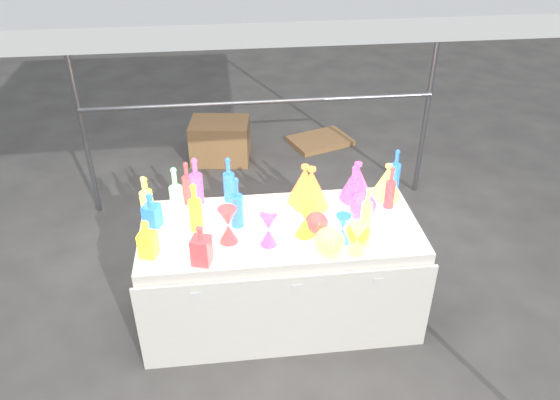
{
  "coord_description": "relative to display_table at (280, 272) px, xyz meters",
  "views": [
    {
      "loc": [
        -0.33,
        -2.86,
        2.8
      ],
      "look_at": [
        0.0,
        0.0,
        0.95
      ],
      "focal_mm": 35.0,
      "sensor_mm": 36.0,
      "label": 1
    }
  ],
  "objects": [
    {
      "name": "bottle_1",
      "position": [
        -0.31,
        0.36,
        0.54
      ],
      "size": [
        0.09,
        0.09,
        0.33
      ],
      "primitive_type": null,
      "rotation": [
        0.0,
        0.0,
        -0.24
      ],
      "color": "#1C9C52",
      "rests_on": "display_table"
    },
    {
      "name": "hourglass_5",
      "position": [
        0.36,
        -0.2,
        0.47
      ],
      "size": [
        0.11,
        0.11,
        0.2
      ],
      "primitive_type": null,
      "rotation": [
        0.0,
        0.0,
        -0.08
      ],
      "color": "#1C9C52",
      "rests_on": "display_table"
    },
    {
      "name": "bottle_8",
      "position": [
        0.86,
        0.37,
        0.53
      ],
      "size": [
        0.09,
        0.09,
        0.32
      ],
      "primitive_type": null,
      "rotation": [
        0.0,
        0.0,
        -0.31
      ],
      "color": "#1C9C52",
      "rests_on": "display_table"
    },
    {
      "name": "lampshade_0",
      "position": [
        0.2,
        0.29,
        0.52
      ],
      "size": [
        0.27,
        0.27,
        0.28
      ],
      "primitive_type": null,
      "rotation": [
        0.0,
        0.0,
        0.15
      ],
      "color": "yellow",
      "rests_on": "display_table"
    },
    {
      "name": "cardboard_box_closed",
      "position": [
        -0.36,
        2.36,
        -0.16
      ],
      "size": [
        0.66,
        0.52,
        0.44
      ],
      "primitive_type": "cube",
      "rotation": [
        0.0,
        0.0,
        -0.14
      ],
      "color": "#B28150",
      "rests_on": "ground"
    },
    {
      "name": "globe_1",
      "position": [
        0.26,
        -0.3,
        0.45
      ],
      "size": [
        0.19,
        0.19,
        0.15
      ],
      "primitive_type": null,
      "rotation": [
        0.0,
        0.0,
        0.02
      ],
      "color": "#147682",
      "rests_on": "display_table"
    },
    {
      "name": "cardboard_box_flat",
      "position": [
        0.76,
        2.62,
        -0.35
      ],
      "size": [
        0.77,
        0.66,
        0.06
      ],
      "primitive_type": "cube",
      "rotation": [
        0.0,
        0.0,
        0.35
      ],
      "color": "#B28150",
      "rests_on": "ground"
    },
    {
      "name": "bottle_4",
      "position": [
        -0.85,
        0.19,
        0.54
      ],
      "size": [
        0.09,
        0.09,
        0.32
      ],
      "primitive_type": null,
      "rotation": [
        0.0,
        0.0,
        -0.16
      ],
      "color": "#147682",
      "rests_on": "display_table"
    },
    {
      "name": "bottle_0",
      "position": [
        -0.85,
        0.26,
        0.51
      ],
      "size": [
        0.09,
        0.09,
        0.28
      ],
      "primitive_type": null,
      "rotation": [
        0.0,
        0.0,
        -0.35
      ],
      "color": "#E94715",
      "rests_on": "display_table"
    },
    {
      "name": "bottle_10",
      "position": [
        0.52,
        0.22,
        0.52
      ],
      "size": [
        0.09,
        0.09,
        0.29
      ],
      "primitive_type": null,
      "rotation": [
        0.0,
        0.0,
        -0.42
      ],
      "color": "blue",
      "rests_on": "display_table"
    },
    {
      "name": "bottle_7",
      "position": [
        -0.27,
        0.05,
        0.55
      ],
      "size": [
        0.11,
        0.11,
        0.36
      ],
      "primitive_type": null,
      "rotation": [
        0.0,
        0.0,
        0.39
      ],
      "color": "#1C9C52",
      "rests_on": "display_table"
    },
    {
      "name": "decanter_0",
      "position": [
        -0.81,
        -0.2,
        0.5
      ],
      "size": [
        0.12,
        0.12,
        0.25
      ],
      "primitive_type": null,
      "rotation": [
        0.0,
        0.0,
        -0.29
      ],
      "color": "#E94715",
      "rests_on": "display_table"
    },
    {
      "name": "globe_2",
      "position": [
        0.22,
        -0.08,
        0.44
      ],
      "size": [
        0.17,
        0.17,
        0.12
      ],
      "primitive_type": null,
      "rotation": [
        0.0,
        0.0,
        0.16
      ],
      "color": "orange",
      "rests_on": "display_table"
    },
    {
      "name": "ground",
      "position": [
        -0.0,
        0.01,
        -0.37
      ],
      "size": [
        80.0,
        80.0,
        0.0
      ],
      "primitive_type": "plane",
      "color": "#65625E",
      "rests_on": "ground"
    },
    {
      "name": "hourglass_1",
      "position": [
        -0.09,
        -0.17,
        0.49
      ],
      "size": [
        0.11,
        0.11,
        0.22
      ],
      "primitive_type": null,
      "rotation": [
        0.0,
        0.0,
        0.03
      ],
      "color": "blue",
      "rests_on": "display_table"
    },
    {
      "name": "hourglass_3",
      "position": [
        -0.07,
        -0.11,
        0.49
      ],
      "size": [
        0.14,
        0.14,
        0.23
      ],
      "primitive_type": null,
      "rotation": [
        0.0,
        0.0,
        0.35
      ],
      "color": "#D029BA",
      "rests_on": "display_table"
    },
    {
      "name": "bottle_6",
      "position": [
        -0.53,
        0.05,
        0.54
      ],
      "size": [
        0.11,
        0.11,
        0.33
      ],
      "primitive_type": null,
      "rotation": [
        0.0,
        0.0,
        -0.41
      ],
      "color": "#E94715",
      "rests_on": "display_table"
    },
    {
      "name": "lampshade_2",
      "position": [
        0.56,
        0.29,
        0.51
      ],
      "size": [
        0.3,
        0.3,
        0.28
      ],
      "primitive_type": null,
      "rotation": [
        0.0,
        0.0,
        0.32
      ],
      "color": "blue",
      "rests_on": "display_table"
    },
    {
      "name": "bottle_3",
      "position": [
        -0.53,
        0.36,
        0.55
      ],
      "size": [
        0.09,
        0.09,
        0.34
      ],
      "primitive_type": null,
      "rotation": [
        0.0,
        0.0,
        0.04
      ],
      "color": "blue",
      "rests_on": "display_table"
    },
    {
      "name": "hourglass_2",
      "position": [
        0.43,
        -0.32,
        0.48
      ],
      "size": [
        0.12,
        0.12,
        0.2
      ],
      "primitive_type": null,
      "rotation": [
        0.0,
        0.0,
        -0.18
      ],
      "color": "#147682",
      "rests_on": "display_table"
    },
    {
      "name": "decanter_2",
      "position": [
        -0.81,
        0.1,
        0.5
      ],
      "size": [
        0.13,
        0.13,
        0.25
      ],
      "primitive_type": null,
      "rotation": [
        0.0,
        0.0,
        -0.42
      ],
      "color": "#1C9C52",
      "rests_on": "display_table"
    },
    {
      "name": "decanter_1",
      "position": [
        -0.5,
        -0.3,
        0.51
      ],
      "size": [
        0.13,
        0.13,
        0.26
      ],
      "primitive_type": null,
      "rotation": [
        0.0,
        0.0,
        -0.3
      ],
      "color": "orange",
      "rests_on": "display_table"
    },
    {
      "name": "lampshade_1",
      "position": [
        0.24,
        0.23,
        0.52
      ],
      "size": [
        0.25,
        0.25,
        0.29
      ],
      "primitive_type": null,
      "rotation": [
        0.0,
        0.0,
        0.01
      ],
      "color": "yellow",
      "rests_on": "display_table"
    },
    {
      "name": "hourglass_0",
      "position": [
        -0.33,
        -0.11,
        0.5
      ],
      "size": [
        0.13,
        0.13,
        0.24
      ],
      "primitive_type": null,
      "rotation": [
        0.0,
        0.0,
        -0.12
      ],
      "color": "orange",
      "rests_on": "display_table"
    },
    {
      "name": "bottle_2",
      "position": [
        -0.59,
        0.36,
        0.53
      ],
      "size": [
        0.09,
        0.09,
        0.32
      ],
      "primitive_type": null,
      "rotation": [
        0.0,
        0.0,
        0.34
      ],
      "color": "orange",
      "rests_on": "display_table"
    },
    {
      "name": "bottle_5",
      "position": [
        -0.65,
        0.16,
        0.57
      ],
      "size": [
        0.11,
        0.11,
        0.39
      ],
      "primitive_type": null,
      "rotation": [
        0.0,
        0.0,
        0.38
      ],
      "color": "#D029BA",
      "rests_on": "display_table"
    },
    {
      "name": "lampshade_3",
      "position": [
        0.78,
        0.29,
        0.5
      ],
      "size": [
        0.27,
        0.27,
        0.25
      ],
      "primitive_type": null,
      "rotation": [
        0.0,
        0.0,
        0.35
      ],
      "color": "#147682",
      "rests_on": "display_table"
    },
    {
      "name": "bottle_11",
      "position": [
        0.54,
        -0.09,
        0.53
      ],
      "size": [
        0.07,
        0.07,
        0.31
      ],
      "primitive_type": null,
      "rotation": [
        0.0,
        0.0,
        0.02
      ],
      "color": "#147682",
      "rests_on": "display_table"
    },
    {
      "name": "hourglass_4",
      "position": [
        0.14,
        -0.1,
        0.5
      ],
      "size": [
        0.13,
        0.13,
        0.24
      ],
      "primitive_type": null,
      "rotation": [
        0.0,
        0.0,
        0.12
      ],
      "color": "#E94715",
      "rests_on": "display_table"
    },
    {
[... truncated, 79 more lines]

